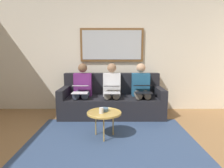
{
  "coord_description": "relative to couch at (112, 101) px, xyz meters",
  "views": [
    {
      "loc": [
        0.0,
        2.02,
        1.32
      ],
      "look_at": [
        0.0,
        -1.7,
        0.75
      ],
      "focal_mm": 30.5,
      "sensor_mm": 36.0,
      "label": 1
    }
  ],
  "objects": [
    {
      "name": "bowl",
      "position": [
        0.13,
        1.15,
        0.13
      ],
      "size": [
        0.15,
        0.15,
        0.05
      ],
      "primitive_type": "cylinder",
      "color": "slate",
      "rests_on": "coffee_table"
    },
    {
      "name": "laptop_black",
      "position": [
        -0.64,
        0.31,
        0.32
      ],
      "size": [
        0.35,
        0.38,
        0.16
      ],
      "color": "black"
    },
    {
      "name": "framed_mirror",
      "position": [
        0.0,
        -0.39,
        1.24
      ],
      "size": [
        1.47,
        0.05,
        0.77
      ],
      "color": "brown"
    },
    {
      "name": "wall_rear",
      "position": [
        0.0,
        -0.48,
        0.99
      ],
      "size": [
        6.0,
        0.12,
        2.6
      ],
      "primitive_type": "cube",
      "color": "beige",
      "rests_on": "ground_plane"
    },
    {
      "name": "person_right",
      "position": [
        0.64,
        0.07,
        0.3
      ],
      "size": [
        0.38,
        0.58,
        1.14
      ],
      "color": "#66236B",
      "rests_on": "couch"
    },
    {
      "name": "laptop_white",
      "position": [
        0.64,
        0.31,
        0.32
      ],
      "size": [
        0.32,
        0.37,
        0.15
      ],
      "color": "white"
    },
    {
      "name": "coffee_table",
      "position": [
        0.12,
        1.22,
        0.09
      ],
      "size": [
        0.55,
        0.55,
        0.42
      ],
      "color": "tan",
      "rests_on": "ground_plane"
    },
    {
      "name": "person_left",
      "position": [
        -0.64,
        0.07,
        0.3
      ],
      "size": [
        0.38,
        0.58,
        1.14
      ],
      "color": "#235B84",
      "rests_on": "couch"
    },
    {
      "name": "cup",
      "position": [
        0.16,
        1.27,
        0.15
      ],
      "size": [
        0.07,
        0.07,
        0.09
      ],
      "primitive_type": "cylinder",
      "color": "silver",
      "rests_on": "coffee_table"
    },
    {
      "name": "couch",
      "position": [
        0.0,
        0.0,
        0.0
      ],
      "size": [
        2.2,
        0.9,
        0.9
      ],
      "color": "black",
      "rests_on": "ground_plane"
    },
    {
      "name": "person_middle",
      "position": [
        0.0,
        0.07,
        0.3
      ],
      "size": [
        0.38,
        0.58,
        1.14
      ],
      "color": "silver",
      "rests_on": "couch"
    },
    {
      "name": "area_rug",
      "position": [
        0.0,
        1.27,
        -0.31
      ],
      "size": [
        2.6,
        1.8,
        0.01
      ],
      "primitive_type": "cube",
      "color": "#33476B",
      "rests_on": "ground_plane"
    },
    {
      "name": "laptop_silver",
      "position": [
        0.0,
        0.31,
        0.32
      ],
      "size": [
        0.33,
        0.37,
        0.16
      ],
      "color": "silver"
    }
  ]
}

